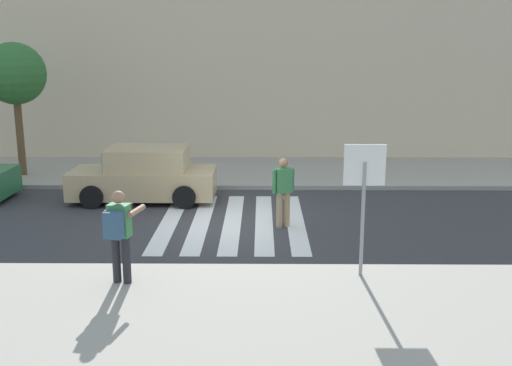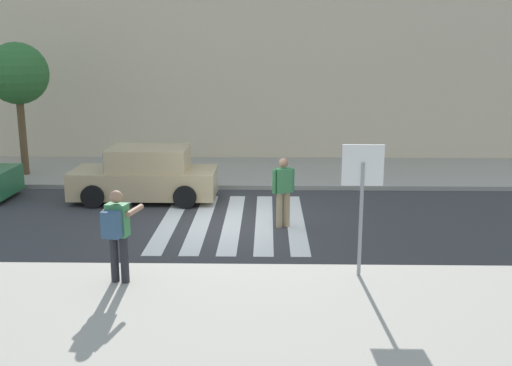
{
  "view_description": "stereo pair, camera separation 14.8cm",
  "coord_description": "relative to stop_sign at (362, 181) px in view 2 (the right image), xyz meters",
  "views": [
    {
      "loc": [
        0.73,
        -14.41,
        4.38
      ],
      "look_at": [
        0.6,
        -0.2,
        1.1
      ],
      "focal_mm": 42.0,
      "sensor_mm": 36.0,
      "label": 1
    },
    {
      "loc": [
        0.88,
        -14.41,
        4.38
      ],
      "look_at": [
        0.6,
        -0.2,
        1.1
      ],
      "focal_mm": 42.0,
      "sensor_mm": 36.0,
      "label": 2
    }
  ],
  "objects": [
    {
      "name": "crosswalk_stripe_3",
      "position": [
        -1.81,
        3.94,
        -1.95
      ],
      "size": [
        0.44,
        5.2,
        0.01
      ],
      "primitive_type": "cube",
      "color": "silver",
      "rests_on": "ground"
    },
    {
      "name": "photographer_with_backpack",
      "position": [
        -4.43,
        -0.45,
        -0.79
      ],
      "size": [
        0.69,
        0.92,
        1.72
      ],
      "color": "#232328",
      "rests_on": "sidewalk_near"
    },
    {
      "name": "crosswalk_stripe_2",
      "position": [
        -2.61,
        3.94,
        -1.95
      ],
      "size": [
        0.44,
        5.2,
        0.01
      ],
      "primitive_type": "cube",
      "color": "silver",
      "rests_on": "ground"
    },
    {
      "name": "stop_sign",
      "position": [
        0.0,
        0.0,
        0.0
      ],
      "size": [
        0.76,
        0.08,
        2.5
      ],
      "color": "gray",
      "rests_on": "sidewalk_near"
    },
    {
      "name": "sidewalk_near",
      "position": [
        -2.61,
        -2.46,
        -1.89
      ],
      "size": [
        60.0,
        6.0,
        0.14
      ],
      "primitive_type": "cube",
      "color": "#9E998C",
      "rests_on": "ground"
    },
    {
      "name": "crosswalk_stripe_0",
      "position": [
        -4.21,
        3.94,
        -1.95
      ],
      "size": [
        0.44,
        5.2,
        0.01
      ],
      "primitive_type": "cube",
      "color": "silver",
      "rests_on": "ground"
    },
    {
      "name": "pedestrian_crossing",
      "position": [
        -1.34,
        3.5,
        -0.98
      ],
      "size": [
        0.54,
        0.37,
        1.72
      ],
      "color": "tan",
      "rests_on": "ground"
    },
    {
      "name": "street_tree_west",
      "position": [
        -9.88,
        8.91,
        1.5
      ],
      "size": [
        2.01,
        2.01,
        4.35
      ],
      "color": "brown",
      "rests_on": "sidewalk_far"
    },
    {
      "name": "parked_car_tan",
      "position": [
        -5.22,
        6.04,
        -1.23
      ],
      "size": [
        4.1,
        1.92,
        1.55
      ],
      "color": "tan",
      "rests_on": "ground"
    },
    {
      "name": "ground_plane",
      "position": [
        -2.61,
        3.74,
        -1.96
      ],
      "size": [
        120.0,
        120.0,
        0.0
      ],
      "primitive_type": "plane",
      "color": "#38383A"
    },
    {
      "name": "building_facade_far",
      "position": [
        -2.61,
        14.14,
        1.57
      ],
      "size": [
        56.0,
        4.0,
        7.05
      ],
      "primitive_type": "cube",
      "color": "beige",
      "rests_on": "ground"
    },
    {
      "name": "sidewalk_far",
      "position": [
        -2.61,
        9.74,
        -1.89
      ],
      "size": [
        60.0,
        4.8,
        0.14
      ],
      "primitive_type": "cube",
      "color": "#9E998C",
      "rests_on": "ground"
    },
    {
      "name": "crosswalk_stripe_4",
      "position": [
        -1.01,
        3.94,
        -1.95
      ],
      "size": [
        0.44,
        5.2,
        0.01
      ],
      "primitive_type": "cube",
      "color": "silver",
      "rests_on": "ground"
    },
    {
      "name": "crosswalk_stripe_1",
      "position": [
        -3.41,
        3.94,
        -1.95
      ],
      "size": [
        0.44,
        5.2,
        0.01
      ],
      "primitive_type": "cube",
      "color": "silver",
      "rests_on": "ground"
    }
  ]
}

